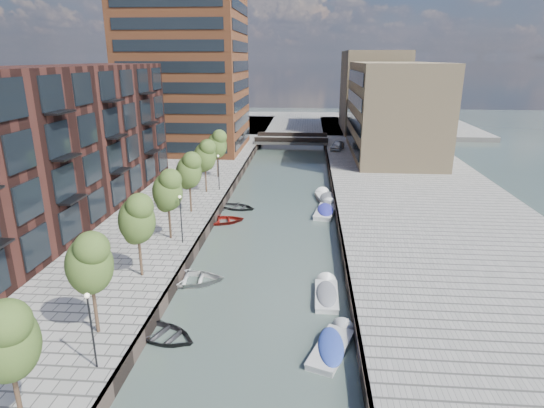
# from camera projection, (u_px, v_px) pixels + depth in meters

# --- Properties ---
(water) EXTENTS (300.00, 300.00, 0.00)m
(water) POSITION_uv_depth(u_px,v_px,m) (281.00, 199.00, 52.73)
(water) COLOR #38473F
(water) RESTS_ON ground
(quay_right) EXTENTS (20.00, 140.00, 1.00)m
(quay_right) POSITION_uv_depth(u_px,v_px,m) (422.00, 198.00, 51.36)
(quay_right) COLOR gray
(quay_right) RESTS_ON ground
(quay_wall_left) EXTENTS (0.25, 140.00, 1.00)m
(quay_wall_left) POSITION_uv_depth(u_px,v_px,m) (229.00, 194.00, 53.05)
(quay_wall_left) COLOR #332823
(quay_wall_left) RESTS_ON ground
(quay_wall_right) EXTENTS (0.25, 140.00, 1.00)m
(quay_wall_right) POSITION_uv_depth(u_px,v_px,m) (334.00, 196.00, 52.11)
(quay_wall_right) COLOR #332823
(quay_wall_right) RESTS_ON ground
(far_closure) EXTENTS (80.00, 40.00, 1.00)m
(far_closure) POSITION_uv_depth(u_px,v_px,m) (296.00, 124.00, 109.49)
(far_closure) COLOR gray
(far_closure) RESTS_ON ground
(apartment_block) EXTENTS (8.00, 38.00, 14.00)m
(apartment_block) POSITION_uv_depth(u_px,v_px,m) (61.00, 144.00, 42.32)
(apartment_block) COLOR black
(apartment_block) RESTS_ON quay_left
(tower) EXTENTS (18.00, 18.00, 30.00)m
(tower) POSITION_uv_depth(u_px,v_px,m) (185.00, 56.00, 72.83)
(tower) COLOR brown
(tower) RESTS_ON quay_left
(tan_block_near) EXTENTS (12.00, 25.00, 14.00)m
(tan_block_near) POSITION_uv_depth(u_px,v_px,m) (393.00, 110.00, 69.92)
(tan_block_near) COLOR tan
(tan_block_near) RESTS_ON quay_right
(tan_block_far) EXTENTS (12.00, 20.00, 16.00)m
(tan_block_far) POSITION_uv_depth(u_px,v_px,m) (372.00, 91.00, 94.27)
(tan_block_far) COLOR tan
(tan_block_far) RESTS_ON quay_right
(bridge) EXTENTS (13.00, 6.00, 1.30)m
(bridge) POSITION_uv_depth(u_px,v_px,m) (292.00, 140.00, 82.66)
(bridge) COLOR gray
(bridge) RESTS_ON ground
(tree_0) EXTENTS (2.50, 2.50, 5.95)m
(tree_0) POSITION_uv_depth(u_px,v_px,m) (6.00, 338.00, 17.60)
(tree_0) COLOR #382619
(tree_0) RESTS_ON quay_left
(tree_1) EXTENTS (2.50, 2.50, 5.95)m
(tree_1) POSITION_uv_depth(u_px,v_px,m) (89.00, 261.00, 24.24)
(tree_1) COLOR #382619
(tree_1) RESTS_ON quay_left
(tree_2) EXTENTS (2.50, 2.50, 5.95)m
(tree_2) POSITION_uv_depth(u_px,v_px,m) (137.00, 218.00, 30.88)
(tree_2) COLOR #382619
(tree_2) RESTS_ON quay_left
(tree_3) EXTENTS (2.50, 2.50, 5.95)m
(tree_3) POSITION_uv_depth(u_px,v_px,m) (167.00, 189.00, 37.52)
(tree_3) COLOR #382619
(tree_3) RESTS_ON quay_left
(tree_4) EXTENTS (2.50, 2.50, 5.95)m
(tree_4) POSITION_uv_depth(u_px,v_px,m) (189.00, 170.00, 44.16)
(tree_4) COLOR #382619
(tree_4) RESTS_ON quay_left
(tree_5) EXTENTS (2.50, 2.50, 5.95)m
(tree_5) POSITION_uv_depth(u_px,v_px,m) (205.00, 155.00, 50.80)
(tree_5) COLOR #382619
(tree_5) RESTS_ON quay_left
(tree_6) EXTENTS (2.50, 2.50, 5.95)m
(tree_6) POSITION_uv_depth(u_px,v_px,m) (217.00, 144.00, 57.44)
(tree_6) COLOR #382619
(tree_6) RESTS_ON quay_left
(lamp_0) EXTENTS (0.24, 0.24, 4.12)m
(lamp_0) POSITION_uv_depth(u_px,v_px,m) (91.00, 323.00, 21.85)
(lamp_0) COLOR black
(lamp_0) RESTS_ON quay_left
(lamp_1) EXTENTS (0.24, 0.24, 4.12)m
(lamp_1) POSITION_uv_depth(u_px,v_px,m) (181.00, 214.00, 37.03)
(lamp_1) COLOR black
(lamp_1) RESTS_ON quay_left
(lamp_2) EXTENTS (0.24, 0.24, 4.12)m
(lamp_2) POSITION_uv_depth(u_px,v_px,m) (219.00, 169.00, 52.20)
(lamp_2) COLOR black
(lamp_2) RESTS_ON quay_left
(sloop_1) EXTENTS (5.23, 4.53, 0.91)m
(sloop_1) POSITION_uv_depth(u_px,v_px,m) (163.00, 338.00, 26.69)
(sloop_1) COLOR black
(sloop_1) RESTS_ON ground
(sloop_2) EXTENTS (5.25, 4.32, 0.95)m
(sloop_2) POSITION_uv_depth(u_px,v_px,m) (222.00, 223.00, 45.29)
(sloop_2) COLOR maroon
(sloop_2) RESTS_ON ground
(sloop_3) EXTENTS (5.53, 4.23, 1.07)m
(sloop_3) POSITION_uv_depth(u_px,v_px,m) (189.00, 283.00, 33.19)
(sloop_3) COLOR #B9B9B7
(sloop_3) RESTS_ON ground
(sloop_4) EXTENTS (4.79, 4.05, 0.85)m
(sloop_4) POSITION_uv_depth(u_px,v_px,m) (237.00, 209.00, 49.48)
(sloop_4) COLOR black
(sloop_4) RESTS_ON ground
(motorboat_0) EXTENTS (3.04, 4.81, 1.52)m
(motorboat_0) POSITION_uv_depth(u_px,v_px,m) (333.00, 345.00, 25.67)
(motorboat_0) COLOR #BAB9B8
(motorboat_0) RESTS_ON ground
(motorboat_1) EXTENTS (1.62, 4.47, 1.48)m
(motorboat_1) POSITION_uv_depth(u_px,v_px,m) (326.00, 293.00, 31.34)
(motorboat_1) COLOR silver
(motorboat_1) RESTS_ON ground
(motorboat_3) EXTENTS (2.74, 5.52, 1.76)m
(motorboat_3) POSITION_uv_depth(u_px,v_px,m) (326.00, 210.00, 48.19)
(motorboat_3) COLOR silver
(motorboat_3) RESTS_ON ground
(motorboat_4) EXTENTS (2.90, 5.75, 1.83)m
(motorboat_4) POSITION_uv_depth(u_px,v_px,m) (327.00, 199.00, 52.05)
(motorboat_4) COLOR silver
(motorboat_4) RESTS_ON ground
(car) EXTENTS (2.93, 4.63, 1.47)m
(car) POSITION_uv_depth(u_px,v_px,m) (337.00, 145.00, 75.62)
(car) COLOR #B5B9BB
(car) RESTS_ON quay_right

